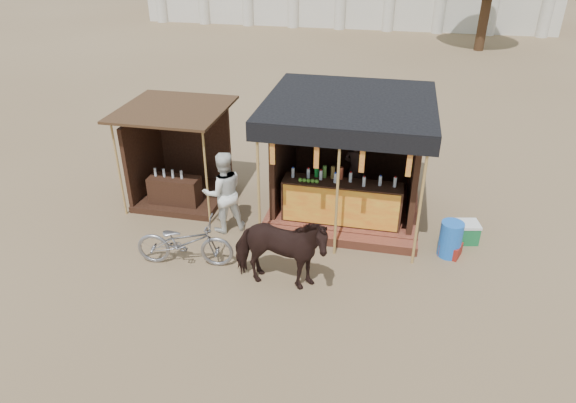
{
  "coord_description": "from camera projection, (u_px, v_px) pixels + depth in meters",
  "views": [
    {
      "loc": [
        1.92,
        -7.34,
        6.15
      ],
      "look_at": [
        0.0,
        1.6,
        1.1
      ],
      "focal_mm": 32.0,
      "sensor_mm": 36.0,
      "label": 1
    }
  ],
  "objects": [
    {
      "name": "secondary_stall",
      "position": [
        176.0,
        166.0,
        12.55
      ],
      "size": [
        2.4,
        2.4,
        2.38
      ],
      "color": "#382014",
      "rests_on": "ground"
    },
    {
      "name": "red_crate",
      "position": [
        451.0,
        250.0,
        10.63
      ],
      "size": [
        0.5,
        0.5,
        0.27
      ],
      "primitive_type": "cube",
      "rotation": [
        0.0,
        0.0,
        -0.37
      ],
      "color": "maroon",
      "rests_on": "ground"
    },
    {
      "name": "motorbike",
      "position": [
        185.0,
        242.0,
        10.2
      ],
      "size": [
        2.03,
        0.92,
        1.03
      ],
      "primitive_type": "imported",
      "rotation": [
        0.0,
        0.0,
        1.7
      ],
      "color": "gray",
      "rests_on": "ground"
    },
    {
      "name": "bystander",
      "position": [
        223.0,
        192.0,
        11.15
      ],
      "size": [
        1.14,
        1.08,
        1.87
      ],
      "primitive_type": "imported",
      "rotation": [
        0.0,
        0.0,
        3.68
      ],
      "color": "white",
      "rests_on": "ground"
    },
    {
      "name": "main_stall",
      "position": [
        347.0,
        173.0,
        11.8
      ],
      "size": [
        3.6,
        3.61,
        2.78
      ],
      "color": "#974A31",
      "rests_on": "ground"
    },
    {
      "name": "cow",
      "position": [
        280.0,
        252.0,
        9.42
      ],
      "size": [
        1.88,
        0.89,
        1.57
      ],
      "primitive_type": "imported",
      "rotation": [
        0.0,
        0.0,
        1.55
      ],
      "color": "black",
      "rests_on": "ground"
    },
    {
      "name": "blue_barrel",
      "position": [
        450.0,
        239.0,
        10.52
      ],
      "size": [
        0.59,
        0.59,
        0.77
      ],
      "primitive_type": "cylinder",
      "rotation": [
        0.0,
        0.0,
        0.36
      ],
      "color": "blue",
      "rests_on": "ground"
    },
    {
      "name": "ground",
      "position": [
        270.0,
        293.0,
        9.61
      ],
      "size": [
        120.0,
        120.0,
        0.0
      ],
      "primitive_type": "plane",
      "color": "#846B4C",
      "rests_on": "ground"
    },
    {
      "name": "cooler",
      "position": [
        463.0,
        232.0,
        11.05
      ],
      "size": [
        0.72,
        0.57,
        0.46
      ],
      "color": "#197039",
      "rests_on": "ground"
    }
  ]
}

